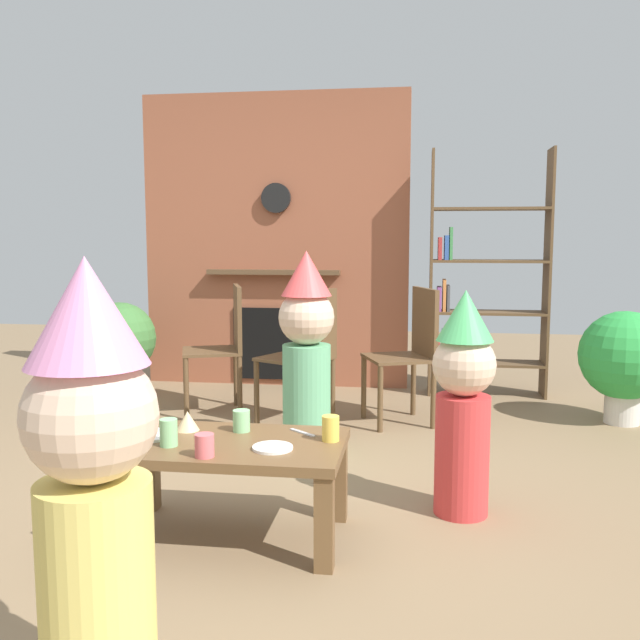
% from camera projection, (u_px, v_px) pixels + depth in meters
% --- Properties ---
extents(ground_plane, '(12.00, 12.00, 0.00)m').
position_uv_depth(ground_plane, '(277.00, 499.00, 3.26)').
color(ground_plane, '#846B4C').
extents(brick_fireplace_feature, '(2.20, 0.28, 2.40)m').
position_uv_depth(brick_fireplace_feature, '(276.00, 242.00, 5.75)').
color(brick_fireplace_feature, '#935138').
rests_on(brick_fireplace_feature, ground_plane).
extents(bookshelf, '(0.90, 0.28, 1.90)m').
position_uv_depth(bookshelf, '(479.00, 286.00, 5.36)').
color(bookshelf, brown).
rests_on(bookshelf, ground_plane).
extents(coffee_table, '(0.95, 0.56, 0.41)m').
position_uv_depth(coffee_table, '(228.00, 458.00, 2.82)').
color(coffee_table, brown).
rests_on(coffee_table, ground_plane).
extents(paper_cup_near_left, '(0.07, 0.07, 0.11)m').
position_uv_depth(paper_cup_near_left, '(169.00, 433.00, 2.74)').
color(paper_cup_near_left, '#8CD18C').
rests_on(paper_cup_near_left, coffee_table).
extents(paper_cup_near_right, '(0.07, 0.07, 0.09)m').
position_uv_depth(paper_cup_near_right, '(241.00, 421.00, 2.95)').
color(paper_cup_near_right, '#8CD18C').
rests_on(paper_cup_near_right, coffee_table).
extents(paper_cup_center, '(0.07, 0.07, 0.09)m').
position_uv_depth(paper_cup_center, '(204.00, 445.00, 2.60)').
color(paper_cup_center, '#E5666B').
rests_on(paper_cup_center, coffee_table).
extents(paper_cup_far_left, '(0.07, 0.07, 0.10)m').
position_uv_depth(paper_cup_far_left, '(331.00, 428.00, 2.81)').
color(paper_cup_far_left, '#F2CC4C').
rests_on(paper_cup_far_left, coffee_table).
extents(paper_plate_front, '(0.20, 0.20, 0.01)m').
position_uv_depth(paper_plate_front, '(149.00, 435.00, 2.87)').
color(paper_plate_front, white).
rests_on(paper_plate_front, coffee_table).
extents(paper_plate_rear, '(0.16, 0.16, 0.01)m').
position_uv_depth(paper_plate_rear, '(273.00, 448.00, 2.70)').
color(paper_plate_rear, white).
rests_on(paper_plate_rear, coffee_table).
extents(birthday_cake_slice, '(0.10, 0.10, 0.08)m').
position_uv_depth(birthday_cake_slice, '(188.00, 421.00, 2.96)').
color(birthday_cake_slice, '#EAC68C').
rests_on(birthday_cake_slice, coffee_table).
extents(table_fork, '(0.13, 0.11, 0.01)m').
position_uv_depth(table_fork, '(303.00, 433.00, 2.92)').
color(table_fork, silver).
rests_on(table_fork, coffee_table).
extents(child_with_cone_hat, '(0.33, 0.33, 1.19)m').
position_uv_depth(child_with_cone_hat, '(93.00, 485.00, 1.69)').
color(child_with_cone_hat, '#E0CC66').
rests_on(child_with_cone_hat, ground_plane).
extents(child_in_pink, '(0.28, 0.28, 1.01)m').
position_uv_depth(child_in_pink, '(463.00, 397.00, 3.04)').
color(child_in_pink, '#D13838').
rests_on(child_in_pink, ground_plane).
extents(child_by_the_chairs, '(0.32, 0.32, 1.16)m').
position_uv_depth(child_by_the_chairs, '(307.00, 346.00, 3.95)').
color(child_by_the_chairs, '#66B27F').
rests_on(child_by_the_chairs, ground_plane).
extents(dining_chair_left, '(0.51, 0.51, 0.90)m').
position_uv_depth(dining_chair_left, '(225.00, 341.00, 4.84)').
color(dining_chair_left, brown).
rests_on(dining_chair_left, ground_plane).
extents(dining_chair_middle, '(0.54, 0.54, 0.90)m').
position_uv_depth(dining_chair_middle, '(306.00, 349.00, 4.49)').
color(dining_chair_middle, brown).
rests_on(dining_chair_middle, ground_plane).
extents(dining_chair_right, '(0.52, 0.52, 0.90)m').
position_uv_depth(dining_chair_right, '(411.00, 347.00, 4.57)').
color(dining_chair_right, brown).
rests_on(dining_chair_right, ground_plane).
extents(potted_plant_tall, '(0.59, 0.59, 0.75)m').
position_uv_depth(potted_plant_tall, '(625.00, 358.00, 4.55)').
color(potted_plant_tall, beige).
rests_on(potted_plant_tall, ground_plane).
extents(potted_plant_short, '(0.56, 0.56, 0.74)m').
position_uv_depth(potted_plant_short, '(120.00, 341.00, 5.33)').
color(potted_plant_short, '#9E5B42').
rests_on(potted_plant_short, ground_plane).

